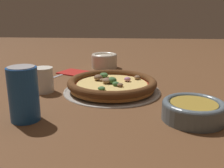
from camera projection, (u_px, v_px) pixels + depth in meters
The scene contains 9 objects.
ground_plane at pixel (112, 91), 0.80m from camera, with size 3.00×3.00×0.00m, color brown.
pizza_tray at pixel (112, 90), 0.80m from camera, with size 0.30×0.30×0.01m.
pizza at pixel (112, 84), 0.80m from camera, with size 0.27×0.27×0.04m.
bowl_near at pixel (193, 110), 0.59m from camera, with size 0.14×0.14×0.05m.
bowl_far at pixel (104, 60), 1.11m from camera, with size 0.11×0.11×0.06m.
drinking_cup at pixel (43, 80), 0.79m from camera, with size 0.06×0.06×0.08m.
napkin at pixel (77, 72), 1.02m from camera, with size 0.17×0.14×0.01m.
fork at pixel (57, 76), 0.98m from camera, with size 0.10×0.19×0.00m.
beverage_can at pixel (24, 94), 0.58m from camera, with size 0.07×0.07×0.12m.
Camera 1 is at (0.05, -0.76, 0.24)m, focal length 42.00 mm.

